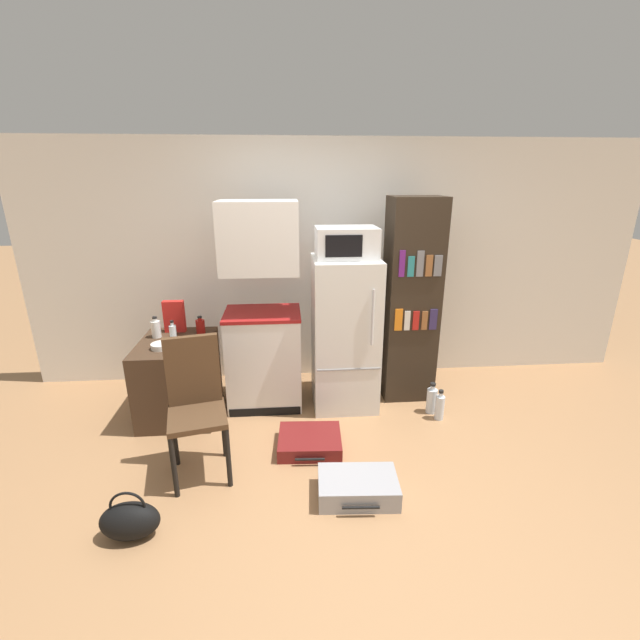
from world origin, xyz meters
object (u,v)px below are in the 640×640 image
(side_table, at_px, (179,378))
(handbag, at_px, (130,520))
(bottle_clear_short, at_px, (173,334))
(suitcase_large_flat, at_px, (310,442))
(bottle_milk_white, at_px, (156,329))
(chair, at_px, (195,396))
(kitchen_hutch, at_px, (262,317))
(water_bottle_front, at_px, (440,407))
(suitcase_small_flat, at_px, (358,487))
(microwave, at_px, (346,243))
(bottle_ketchup_red, at_px, (200,326))
(bowl, at_px, (161,346))
(water_bottle_middle, at_px, (432,400))
(cereal_box, at_px, (174,316))
(refrigerator, at_px, (345,333))
(bookshelf, at_px, (411,302))

(side_table, bearing_deg, handbag, -89.31)
(bottle_clear_short, distance_m, suitcase_large_flat, 1.52)
(bottle_milk_white, height_order, chair, chair)
(kitchen_hutch, height_order, water_bottle_front, kitchen_hutch)
(bottle_clear_short, xyz_separation_m, chair, (0.33, -0.81, -0.19))
(kitchen_hutch, relative_size, suitcase_small_flat, 3.39)
(water_bottle_front, bearing_deg, microwave, 154.24)
(bottle_ketchup_red, xyz_separation_m, suitcase_large_flat, (0.97, -0.86, -0.72))
(bowl, bearing_deg, suitcase_small_flat, -35.57)
(handbag, relative_size, water_bottle_middle, 1.19)
(chair, relative_size, water_bottle_front, 3.57)
(bottle_milk_white, bearing_deg, handbag, -82.63)
(suitcase_small_flat, distance_m, water_bottle_front, 1.30)
(side_table, xyz_separation_m, chair, (0.33, -0.83, 0.25))
(bottle_clear_short, relative_size, cereal_box, 0.69)
(chair, distance_m, handbag, 0.87)
(kitchen_hutch, height_order, cereal_box, kitchen_hutch)
(bowl, xyz_separation_m, chair, (0.41, -0.69, -0.12))
(suitcase_small_flat, bearing_deg, kitchen_hutch, 120.00)
(chair, distance_m, water_bottle_front, 2.16)
(bottle_milk_white, xyz_separation_m, water_bottle_front, (2.56, -0.45, -0.67))
(bottle_clear_short, relative_size, water_bottle_front, 0.71)
(refrigerator, distance_m, bottle_milk_white, 1.73)
(chair, bearing_deg, handbag, -128.03)
(bookshelf, height_order, water_bottle_middle, bookshelf)
(side_table, distance_m, microwave, 1.96)
(bowl, height_order, handbag, bowl)
(microwave, bearing_deg, bookshelf, 10.02)
(water_bottle_front, bearing_deg, suitcase_large_flat, -164.02)
(bottle_milk_white, relative_size, water_bottle_front, 0.68)
(chair, relative_size, suitcase_large_flat, 1.96)
(bottle_milk_white, bearing_deg, chair, -61.67)
(chair, relative_size, water_bottle_middle, 3.43)
(bottle_ketchup_red, height_order, bowl, bottle_ketchup_red)
(side_table, height_order, kitchen_hutch, kitchen_hutch)
(cereal_box, height_order, water_bottle_front, cereal_box)
(microwave, height_order, water_bottle_middle, microwave)
(bowl, distance_m, water_bottle_middle, 2.49)
(chair, distance_m, water_bottle_middle, 2.15)
(side_table, xyz_separation_m, bowl, (-0.08, -0.15, 0.38))
(refrigerator, relative_size, microwave, 2.66)
(suitcase_large_flat, bearing_deg, bottle_clear_short, 154.39)
(bottle_ketchup_red, bearing_deg, cereal_box, 161.95)
(cereal_box, xyz_separation_m, water_bottle_front, (2.42, -0.60, -0.74))
(cereal_box, bearing_deg, bottle_milk_white, -133.10)
(water_bottle_middle, bearing_deg, bottle_clear_short, 175.64)
(water_bottle_front, bearing_deg, water_bottle_middle, 106.37)
(handbag, bearing_deg, bottle_milk_white, 97.37)
(side_table, relative_size, bowl, 4.67)
(kitchen_hutch, bearing_deg, water_bottle_middle, -11.86)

